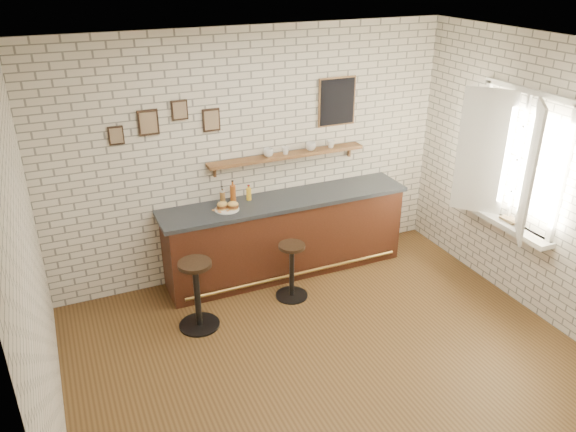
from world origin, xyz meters
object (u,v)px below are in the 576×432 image
(bitters_bottle_brown, at_px, (223,198))
(bitters_bottle_white, at_px, (222,197))
(bar_stool_left, at_px, (197,292))
(book_upper, at_px, (507,221))
(ciabatta_sandwich, at_px, (228,205))
(bar_counter, at_px, (286,235))
(shelf_cup_a, at_px, (268,153))
(shelf_cup_c, at_px, (311,147))
(shelf_cup_d, at_px, (331,144))
(shelf_cup_b, at_px, (285,151))
(book_lower, at_px, (505,221))
(sandwich_plate, at_px, (227,209))
(bar_stool_right, at_px, (292,269))
(bitters_bottle_amber, at_px, (233,194))
(condiment_bottle_yellow, at_px, (249,194))

(bitters_bottle_brown, height_order, bitters_bottle_white, bitters_bottle_white)
(bar_stool_left, bearing_deg, book_upper, -13.03)
(ciabatta_sandwich, xyz_separation_m, bar_stool_left, (-0.59, -0.67, -0.64))
(bar_counter, bearing_deg, shelf_cup_a, 124.80)
(shelf_cup_c, height_order, shelf_cup_d, shelf_cup_c)
(bar_stool_left, height_order, shelf_cup_b, shelf_cup_b)
(bar_stool_left, relative_size, book_lower, 3.75)
(bar_stool_left, bearing_deg, shelf_cup_d, 23.71)
(ciabatta_sandwich, distance_m, book_upper, 3.19)
(sandwich_plate, bearing_deg, book_lower, -26.56)
(bar_stool_left, xyz_separation_m, shelf_cup_d, (2.04, 0.90, 1.12))
(bar_stool_right, xyz_separation_m, shelf_cup_d, (0.88, 0.77, 1.18))
(sandwich_plate, relative_size, bar_stool_left, 0.35)
(sandwich_plate, bearing_deg, shelf_cup_b, 15.19)
(shelf_cup_b, bearing_deg, book_lower, -107.93)
(shelf_cup_c, bearing_deg, book_lower, -149.20)
(bar_counter, distance_m, shelf_cup_a, 1.07)
(bitters_bottle_amber, distance_m, shelf_cup_c, 1.13)
(shelf_cup_d, bearing_deg, shelf_cup_b, -171.36)
(bar_counter, distance_m, condiment_bottle_yellow, 0.73)
(ciabatta_sandwich, relative_size, condiment_bottle_yellow, 1.43)
(bar_stool_left, relative_size, shelf_cup_a, 6.41)
(bitters_bottle_amber, bearing_deg, bar_stool_right, -57.83)
(bitters_bottle_brown, distance_m, shelf_cup_a, 0.77)
(shelf_cup_c, relative_size, book_upper, 0.53)
(bitters_bottle_brown, height_order, book_upper, bitters_bottle_brown)
(ciabatta_sandwich, bearing_deg, book_upper, -27.27)
(shelf_cup_c, bearing_deg, shelf_cup_b, 75.54)
(ciabatta_sandwich, bearing_deg, book_lower, -26.66)
(ciabatta_sandwich, xyz_separation_m, shelf_cup_b, (0.83, 0.23, 0.48))
(condiment_bottle_yellow, relative_size, bar_stool_right, 0.28)
(sandwich_plate, height_order, shelf_cup_c, shelf_cup_c)
(shelf_cup_d, height_order, book_upper, shelf_cup_d)
(bar_stool_right, xyz_separation_m, shelf_cup_c, (0.60, 0.77, 1.18))
(shelf_cup_c, height_order, book_upper, shelf_cup_c)
(bitters_bottle_brown, relative_size, shelf_cup_c, 1.63)
(ciabatta_sandwich, xyz_separation_m, shelf_cup_a, (0.61, 0.23, 0.49))
(shelf_cup_d, bearing_deg, shelf_cup_a, -171.36)
(bar_counter, bearing_deg, shelf_cup_c, 25.42)
(bar_stool_right, height_order, shelf_cup_c, shelf_cup_c)
(bar_counter, bearing_deg, condiment_bottle_yellow, 161.71)
(shelf_cup_d, bearing_deg, bar_counter, -155.39)
(condiment_bottle_yellow, distance_m, shelf_cup_a, 0.54)
(shelf_cup_a, bearing_deg, bar_stool_right, -94.59)
(bar_counter, height_order, bar_stool_right, bar_counter)
(bitters_bottle_white, bearing_deg, bitters_bottle_amber, 0.00)
(ciabatta_sandwich, xyz_separation_m, bitters_bottle_amber, (0.12, 0.17, 0.06))
(bar_stool_right, height_order, shelf_cup_d, shelf_cup_d)
(condiment_bottle_yellow, xyz_separation_m, shelf_cup_a, (0.28, 0.06, 0.46))
(shelf_cup_b, xyz_separation_m, book_upper, (2.00, -1.69, -0.59))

